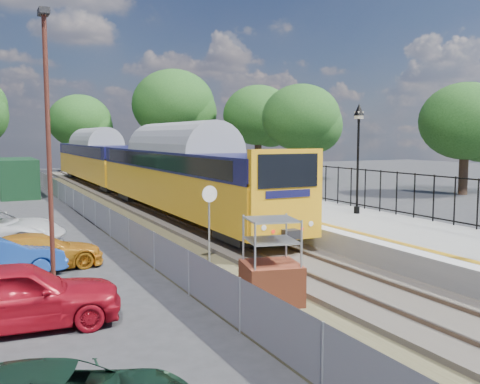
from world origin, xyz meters
TOP-DOWN VIEW (x-y plane):
  - ground at (0.00, 0.00)m, footprint 120.00×120.00m
  - track_bed at (-0.47, 9.67)m, footprint 5.90×80.00m
  - platform at (4.20, 8.00)m, footprint 5.00×70.00m
  - platform_edge at (2.14, 8.00)m, footprint 0.90×70.00m
  - victorian_lamp_north at (5.30, 6.00)m, footprint 0.44×0.44m
  - palisade_fence at (6.55, 2.24)m, footprint 0.12×26.00m
  - wire_fence at (-4.20, 12.00)m, footprint 0.06×52.00m
  - tree_line at (1.40, 42.00)m, footprint 56.80×43.80m
  - train at (0.00, 23.43)m, footprint 2.82×40.83m
  - brick_plinth at (-2.64, -0.61)m, footprint 1.62×1.62m
  - speed_sign at (-2.50, 3.59)m, footprint 0.53×0.12m
  - carpark_lamp at (-7.42, 2.21)m, footprint 0.25×0.50m
  - car_red at (-8.40, 0.33)m, footprint 4.50×2.09m
  - car_yellow at (-7.41, 5.63)m, footprint 4.00×1.82m

SIDE VIEW (x-z plane):
  - ground at x=0.00m, z-range 0.00..0.00m
  - track_bed at x=-0.47m, z-range -0.05..0.24m
  - platform at x=4.20m, z-range 0.00..0.90m
  - car_yellow at x=-7.41m, z-range 0.00..1.13m
  - wire_fence at x=-4.20m, z-range 0.00..1.20m
  - car_red at x=-8.40m, z-range 0.00..1.49m
  - platform_edge at x=2.14m, z-range 0.90..0.91m
  - brick_plinth at x=-2.64m, z-range -0.04..2.14m
  - speed_sign at x=-2.50m, z-range 0.45..3.06m
  - palisade_fence at x=6.55m, z-range 0.84..2.84m
  - train at x=0.00m, z-range 0.59..4.09m
  - carpark_lamp at x=-7.42m, z-range 0.50..7.72m
  - victorian_lamp_north at x=5.30m, z-range 2.00..6.60m
  - tree_line at x=1.40m, z-range 0.67..12.55m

